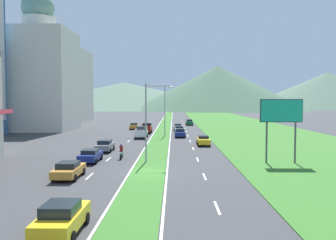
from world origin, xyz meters
TOP-DOWN VIEW (x-y plane):
  - ground_plane at (0.00, 0.00)m, footprint 600.00×600.00m
  - grass_median at (0.00, 60.00)m, footprint 3.20×240.00m
  - grass_verge_right at (20.60, 60.00)m, footprint 24.00×240.00m
  - lane_dash_left_1 at (-5.10, -10.80)m, footprint 0.16×2.80m
  - lane_dash_left_2 at (-5.10, -1.59)m, footprint 0.16×2.80m
  - lane_dash_left_3 at (-5.10, 7.61)m, footprint 0.16×2.80m
  - lane_dash_left_4 at (-5.10, 16.82)m, footprint 0.16×2.80m
  - lane_dash_left_5 at (-5.10, 26.02)m, footprint 0.16×2.80m
  - lane_dash_left_6 at (-5.10, 35.23)m, footprint 0.16×2.80m
  - lane_dash_left_7 at (-5.10, 44.43)m, footprint 0.16×2.80m
  - lane_dash_left_8 at (-5.10, 53.64)m, footprint 0.16×2.80m
  - lane_dash_left_9 at (-5.10, 62.84)m, footprint 0.16×2.80m
  - lane_dash_left_10 at (-5.10, 72.05)m, footprint 0.16×2.80m
  - lane_dash_left_11 at (-5.10, 81.25)m, footprint 0.16×2.80m
  - lane_dash_left_12 at (-5.10, 90.46)m, footprint 0.16×2.80m
  - lane_dash_right_1 at (5.10, -10.80)m, footprint 0.16×2.80m
  - lane_dash_right_2 at (5.10, -1.59)m, footprint 0.16×2.80m
  - lane_dash_right_3 at (5.10, 7.61)m, footprint 0.16×2.80m
  - lane_dash_right_4 at (5.10, 16.82)m, footprint 0.16×2.80m
  - lane_dash_right_5 at (5.10, 26.02)m, footprint 0.16×2.80m
  - lane_dash_right_6 at (5.10, 35.23)m, footprint 0.16×2.80m
  - lane_dash_right_7 at (5.10, 44.43)m, footprint 0.16×2.80m
  - lane_dash_right_8 at (5.10, 53.64)m, footprint 0.16×2.80m
  - lane_dash_right_9 at (5.10, 62.84)m, footprint 0.16×2.80m
  - lane_dash_right_10 at (5.10, 72.05)m, footprint 0.16×2.80m
  - lane_dash_right_11 at (5.10, 81.25)m, footprint 0.16×2.80m
  - lane_dash_right_12 at (5.10, 90.46)m, footprint 0.16×2.80m
  - edge_line_median_left at (-1.75, 60.00)m, footprint 0.16×240.00m
  - edge_line_median_right at (1.75, 60.00)m, footprint 0.16×240.00m
  - domed_building at (-28.28, 48.40)m, footprint 14.92×14.92m
  - midrise_colored at (-34.84, 85.19)m, footprint 17.33×17.33m
  - hill_far_left at (-42.42, 292.05)m, footprint 207.50×207.50m
  - hill_far_center at (34.16, 226.08)m, footprint 125.49×125.49m
  - hill_far_right at (136.12, 280.29)m, footprint 146.29×146.29m
  - street_lamp_near at (-0.28, 5.65)m, footprint 3.03×0.28m
  - street_lamp_mid at (0.36, 33.77)m, footprint 3.28×0.29m
  - billboard_roadside at (13.80, 5.11)m, footprint 4.54×0.28m
  - car_0 at (-6.71, -2.43)m, footprint 2.04×4.58m
  - car_1 at (-6.70, 13.83)m, footprint 2.03×4.50m
  - car_2 at (6.68, 64.73)m, footprint 1.94×4.53m
  - car_3 at (3.56, 32.57)m, footprint 1.98×4.14m
  - car_4 at (-3.27, -15.27)m, footprint 2.02×4.50m
  - car_5 at (3.53, 40.76)m, footprint 1.93×4.59m
  - car_6 at (-6.88, 50.48)m, footprint 2.00×4.15m
  - car_7 at (-6.72, 5.74)m, footprint 1.97×4.75m
  - car_8 at (6.83, 20.60)m, footprint 1.89×4.46m
  - car_9 at (3.30, 47.41)m, footprint 1.89×4.79m
  - pickup_truck_0 at (-3.26, 41.13)m, footprint 2.18×5.40m
  - pickup_truck_1 at (-3.43, 31.40)m, footprint 2.18×5.40m
  - motorcycle_rider at (-3.67, 7.90)m, footprint 0.36×2.00m

SIDE VIEW (x-z plane):
  - ground_plane at x=0.00m, z-range 0.00..0.00m
  - lane_dash_left_1 at x=-5.10m, z-range 0.00..0.01m
  - lane_dash_left_2 at x=-5.10m, z-range 0.00..0.01m
  - lane_dash_left_3 at x=-5.10m, z-range 0.00..0.01m
  - lane_dash_left_4 at x=-5.10m, z-range 0.00..0.01m
  - lane_dash_left_5 at x=-5.10m, z-range 0.00..0.01m
  - lane_dash_left_6 at x=-5.10m, z-range 0.00..0.01m
  - lane_dash_left_7 at x=-5.10m, z-range 0.00..0.01m
  - lane_dash_left_8 at x=-5.10m, z-range 0.00..0.01m
  - lane_dash_left_9 at x=-5.10m, z-range 0.00..0.01m
  - lane_dash_left_10 at x=-5.10m, z-range 0.00..0.01m
  - lane_dash_left_11 at x=-5.10m, z-range 0.00..0.01m
  - lane_dash_left_12 at x=-5.10m, z-range 0.00..0.01m
  - lane_dash_right_1 at x=5.10m, z-range 0.00..0.01m
  - lane_dash_right_2 at x=5.10m, z-range 0.00..0.01m
  - lane_dash_right_3 at x=5.10m, z-range 0.00..0.01m
  - lane_dash_right_4 at x=5.10m, z-range 0.00..0.01m
  - lane_dash_right_5 at x=5.10m, z-range 0.00..0.01m
  - lane_dash_right_6 at x=5.10m, z-range 0.00..0.01m
  - lane_dash_right_7 at x=5.10m, z-range 0.00..0.01m
  - lane_dash_right_8 at x=5.10m, z-range 0.00..0.01m
  - lane_dash_right_9 at x=5.10m, z-range 0.00..0.01m
  - lane_dash_right_10 at x=5.10m, z-range 0.00..0.01m
  - lane_dash_right_11 at x=5.10m, z-range 0.00..0.01m
  - lane_dash_right_12 at x=5.10m, z-range 0.00..0.01m
  - edge_line_median_left at x=-1.75m, z-range 0.00..0.01m
  - edge_line_median_right at x=1.75m, z-range 0.00..0.01m
  - grass_median at x=0.00m, z-range 0.00..0.06m
  - grass_verge_right at x=20.60m, z-range 0.00..0.06m
  - car_5 at x=3.53m, z-range 0.02..1.46m
  - car_7 at x=-6.72m, z-range 0.04..1.44m
  - car_0 at x=-6.71m, z-range 0.03..1.46m
  - motorcycle_rider at x=-3.67m, z-range -0.15..1.65m
  - car_8 at x=6.83m, z-range 0.03..1.49m
  - car_6 at x=-6.88m, z-range 0.03..1.53m
  - car_1 at x=-6.70m, z-range 0.01..1.55m
  - car_9 at x=3.30m, z-range 0.03..1.54m
  - car_3 at x=3.56m, z-range 0.01..1.58m
  - car_4 at x=-3.27m, z-range 0.01..1.61m
  - car_2 at x=6.68m, z-range 0.01..1.62m
  - pickup_truck_0 at x=-3.26m, z-range -0.02..1.98m
  - pickup_truck_1 at x=-3.43m, z-range -0.02..1.98m
  - street_lamp_near at x=-0.28m, z-range 0.70..9.22m
  - billboard_roadside at x=13.80m, z-range 1.77..8.66m
  - street_lamp_mid at x=0.36m, z-range 0.74..10.23m
  - midrise_colored at x=-34.84m, z-range 0.00..23.12m
  - hill_far_left at x=-42.42m, z-range 0.00..23.32m
  - domed_building at x=-28.28m, z-range -2.85..28.47m
  - hill_far_right at x=136.12m, z-range 0.00..31.25m
  - hill_far_center at x=34.16m, z-range 0.00..31.69m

